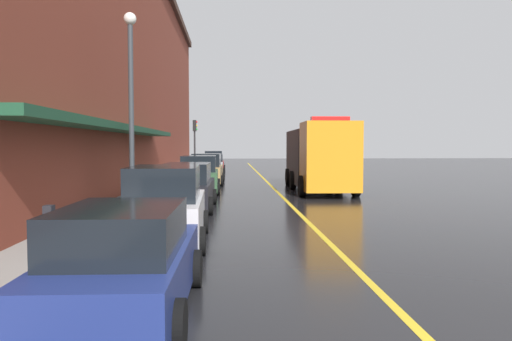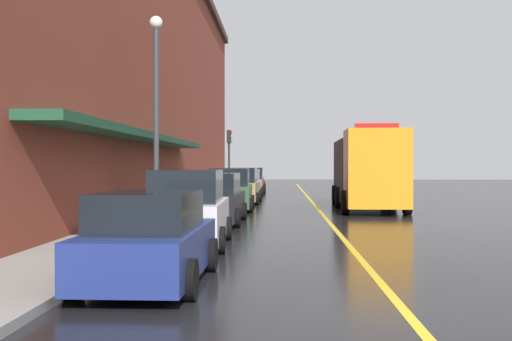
{
  "view_description": "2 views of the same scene",
  "coord_description": "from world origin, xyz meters",
  "views": [
    {
      "loc": [
        -2.48,
        -4.38,
        2.44
      ],
      "look_at": [
        -1.18,
        19.09,
        1.19
      ],
      "focal_mm": 34.02,
      "sensor_mm": 36.0,
      "label": 1
    },
    {
      "loc": [
        -1.74,
        -8.21,
        2.05
      ],
      "look_at": [
        -2.99,
        24.16,
        1.76
      ],
      "focal_mm": 44.52,
      "sensor_mm": 36.0,
      "label": 2
    }
  ],
  "objects": [
    {
      "name": "ground_plane",
      "position": [
        0.0,
        25.0,
        0.0
      ],
      "size": [
        112.0,
        112.0,
        0.0
      ],
      "primitive_type": "plane",
      "color": "black"
    },
    {
      "name": "sidewalk_left",
      "position": [
        -6.2,
        25.0,
        0.07
      ],
      "size": [
        2.4,
        70.0,
        0.15
      ],
      "primitive_type": "cube",
      "color": "gray",
      "rests_on": "ground"
    },
    {
      "name": "lane_center_stripe",
      "position": [
        0.0,
        25.0,
        0.0
      ],
      "size": [
        0.16,
        70.0,
        0.01
      ],
      "primitive_type": "cube",
      "color": "gold",
      "rests_on": "ground"
    },
    {
      "name": "brick_building_left",
      "position": [
        -13.37,
        24.0,
        7.48
      ],
      "size": [
        13.11,
        64.0,
        14.95
      ],
      "color": "brown",
      "rests_on": "ground"
    },
    {
      "name": "parked_car_0",
      "position": [
        -3.97,
        2.52,
        0.75
      ],
      "size": [
        2.03,
        4.28,
        1.59
      ],
      "rotation": [
        0.0,
        0.0,
        1.56
      ],
      "color": "navy",
      "rests_on": "ground"
    },
    {
      "name": "parked_car_1",
      "position": [
        -4.04,
        7.53,
        0.89
      ],
      "size": [
        2.1,
        4.37,
        1.92
      ],
      "rotation": [
        0.0,
        0.0,
        1.59
      ],
      "color": "silver",
      "rests_on": "ground"
    },
    {
      "name": "parked_car_2",
      "position": [
        -4.03,
        13.82,
        0.82
      ],
      "size": [
        2.07,
        4.81,
        1.76
      ],
      "rotation": [
        0.0,
        0.0,
        1.56
      ],
      "color": "black",
      "rests_on": "ground"
    },
    {
      "name": "parked_car_3",
      "position": [
        -4.0,
        20.1,
        0.88
      ],
      "size": [
        2.15,
        4.29,
        1.9
      ],
      "rotation": [
        0.0,
        0.0,
        1.59
      ],
      "color": "#2D5133",
      "rests_on": "ground"
    },
    {
      "name": "parked_car_4",
      "position": [
        -3.86,
        25.59,
        0.88
      ],
      "size": [
        2.14,
        4.74,
        1.9
      ],
      "rotation": [
        0.0,
        0.0,
        1.55
      ],
      "color": "#A5844C",
      "rests_on": "ground"
    },
    {
      "name": "parked_car_5",
      "position": [
        -3.95,
        31.86,
        0.83
      ],
      "size": [
        2.17,
        4.92,
        1.77
      ],
      "rotation": [
        0.0,
        0.0,
        1.55
      ],
      "color": "silver",
      "rests_on": "ground"
    },
    {
      "name": "parked_car_6",
      "position": [
        -3.86,
        38.04,
        0.77
      ],
      "size": [
        2.05,
        4.16,
        1.63
      ],
      "rotation": [
        0.0,
        0.0,
        1.57
      ],
      "color": "maroon",
      "rests_on": "ground"
    },
    {
      "name": "parked_car_7",
      "position": [
        -4.03,
        44.02,
        0.84
      ],
      "size": [
        2.14,
        4.37,
        1.82
      ],
      "rotation": [
        0.0,
        0.0,
        1.59
      ],
      "color": "#595B60",
      "rests_on": "ground"
    },
    {
      "name": "utility_truck",
      "position": [
        2.28,
        21.38,
        1.79
      ],
      "size": [
        3.02,
        9.45,
        3.74
      ],
      "rotation": [
        0.0,
        0.0,
        -1.59
      ],
      "color": "orange",
      "rests_on": "ground"
    },
    {
      "name": "parking_meter_0",
      "position": [
        -5.35,
        20.74,
        1.06
      ],
      "size": [
        0.14,
        0.18,
        1.33
      ],
      "color": "#4C4C51",
      "rests_on": "sidewalk_left"
    },
    {
      "name": "parking_meter_1",
      "position": [
        -5.35,
        9.49,
        1.06
      ],
      "size": [
        0.14,
        0.18,
        1.33
      ],
      "color": "#4C4C51",
      "rests_on": "sidewalk_left"
    },
    {
      "name": "parking_meter_2",
      "position": [
        -5.35,
        26.83,
        1.06
      ],
      "size": [
        0.14,
        0.18,
        1.33
      ],
      "color": "#4C4C51",
      "rests_on": "sidewalk_left"
    },
    {
      "name": "parking_meter_3",
      "position": [
        -5.35,
        3.46,
        1.06
      ],
      "size": [
        0.14,
        0.18,
        1.33
      ],
      "color": "#4C4C51",
      "rests_on": "sidewalk_left"
    },
    {
      "name": "parking_meter_4",
      "position": [
        -5.35,
        36.14,
        1.06
      ],
      "size": [
        0.14,
        0.18,
        1.33
      ],
      "color": "#4C4C51",
      "rests_on": "sidewalk_left"
    },
    {
      "name": "street_lamp_left",
      "position": [
        -5.95,
        13.13,
        4.4
      ],
      "size": [
        0.44,
        0.44,
        6.94
      ],
      "color": "#33383D",
      "rests_on": "sidewalk_left"
    },
    {
      "name": "traffic_light_near",
      "position": [
        -5.29,
        35.55,
        3.16
      ],
      "size": [
        0.38,
        0.36,
        4.3
      ],
      "color": "#232326",
      "rests_on": "sidewalk_left"
    }
  ]
}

